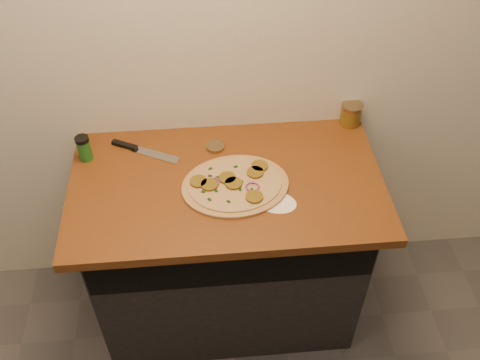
{
  "coord_description": "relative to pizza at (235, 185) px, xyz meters",
  "views": [
    {
      "loc": [
        -0.08,
        -0.03,
        2.34
      ],
      "look_at": [
        0.05,
        1.37,
        0.95
      ],
      "focal_mm": 40.0,
      "sensor_mm": 36.0,
      "label": 1
    }
  ],
  "objects": [
    {
      "name": "flour_spill",
      "position": [
        0.14,
        -0.09,
        -0.01
      ],
      "size": [
        0.2,
        0.2,
        0.0
      ],
      "primitive_type": "cylinder",
      "rotation": [
        0.0,
        0.0,
        -0.38
      ],
      "color": "white",
      "rests_on": "countertop"
    },
    {
      "name": "countertop",
      "position": [
        -0.03,
        0.04,
        -0.03
      ],
      "size": [
        1.2,
        0.7,
        0.04
      ],
      "primitive_type": "cube",
      "color": "brown",
      "rests_on": "cabinet"
    },
    {
      "name": "salsa_jar",
      "position": [
        0.52,
        0.34,
        0.04
      ],
      "size": [
        0.09,
        0.09,
        0.1
      ],
      "color": "#9A280F",
      "rests_on": "countertop"
    },
    {
      "name": "pizza",
      "position": [
        0.0,
        0.0,
        0.0
      ],
      "size": [
        0.45,
        0.45,
        0.03
      ],
      "color": "tan",
      "rests_on": "countertop"
    },
    {
      "name": "cabinet",
      "position": [
        -0.03,
        0.07,
        -0.48
      ],
      "size": [
        1.1,
        0.6,
        0.86
      ],
      "primitive_type": "cube",
      "color": "black",
      "rests_on": "ground"
    },
    {
      "name": "spice_shaker",
      "position": [
        -0.58,
        0.21,
        0.04
      ],
      "size": [
        0.05,
        0.05,
        0.11
      ],
      "color": "#1D5E1E",
      "rests_on": "countertop"
    },
    {
      "name": "chefs_knife",
      "position": [
        -0.37,
        0.24,
        -0.0
      ],
      "size": [
        0.28,
        0.16,
        0.02
      ],
      "color": "#B7BAC1",
      "rests_on": "countertop"
    },
    {
      "name": "mason_jar_lid",
      "position": [
        -0.06,
        0.23,
        -0.0
      ],
      "size": [
        0.08,
        0.08,
        0.02
      ],
      "primitive_type": "cylinder",
      "rotation": [
        0.0,
        0.0,
        0.05
      ],
      "color": "#8F7C53",
      "rests_on": "countertop"
    }
  ]
}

